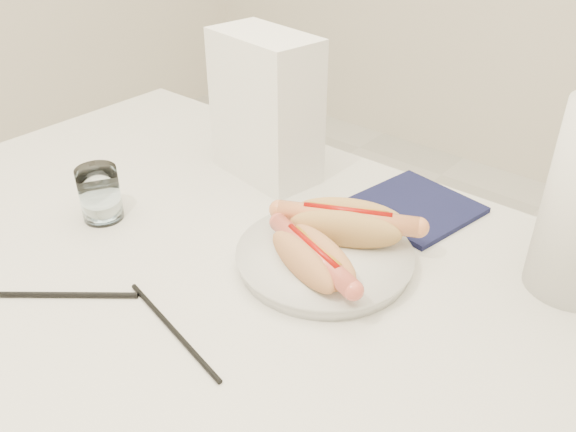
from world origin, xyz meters
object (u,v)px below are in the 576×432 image
Objects in this scene: hotdog_left at (347,223)px; napkin_box at (266,107)px; water_glass at (100,194)px; hotdog_right at (313,258)px; plate at (324,259)px; table at (216,285)px.

napkin_box is at bearing 130.48° from hotdog_left.
hotdog_right is at bearing 12.67° from water_glass.
napkin_box reaches higher than hotdog_left.
napkin_box reaches higher than plate.
napkin_box is (-0.25, 0.11, 0.08)m from hotdog_left.
water_glass is at bearing -100.02° from napkin_box.
hotdog_right is at bearing -109.28° from hotdog_left.
table is 0.22m from hotdog_left.
table is at bearing -56.73° from napkin_box.
hotdog_right is at bearing -28.68° from napkin_box.
hotdog_left is at bearing 87.90° from plate.
hotdog_right is 0.37m from water_glass.
hotdog_right reaches higher than plate.
table is at bearing -163.44° from hotdog_left.
table is 13.80× the size of water_glass.
plate is at bearing 125.27° from hotdog_right.
napkin_box is at bearing 147.72° from plate.
hotdog_left is 1.09× the size of hotdog_right.
hotdog_right is 2.02× the size of water_glass.
hotdog_left is 0.39m from water_glass.
plate is 0.96× the size of napkin_box.
table is 6.25× the size of hotdog_left.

